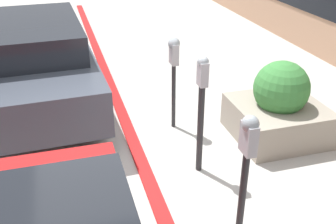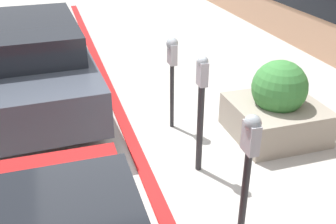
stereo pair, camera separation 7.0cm
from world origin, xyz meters
name	(u,v)px [view 1 (the left image)]	position (x,y,z in m)	size (l,w,h in m)	color
ground_plane	(155,180)	(0.00, 0.00, 0.00)	(40.00, 40.00, 0.00)	#ADAAA3
curb_strip	(148,179)	(0.00, 0.08, 0.02)	(19.00, 0.16, 0.04)	red
parking_meter_nearest	(246,160)	(-1.20, -0.49, 0.98)	(0.17, 0.15, 1.40)	#232326
parking_meter_second	(201,103)	(0.06, -0.57, 0.90)	(0.14, 0.12, 1.45)	#232326
parking_meter_middle	(174,62)	(1.16, -0.58, 1.00)	(0.19, 0.16, 1.33)	#232326
planter_box	(279,108)	(0.52, -1.87, 0.43)	(1.14, 1.18, 1.09)	gray
parked_car_middle	(27,58)	(2.67, 1.39, 0.72)	(4.45, 2.06, 1.34)	#383D47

